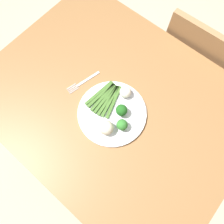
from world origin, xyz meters
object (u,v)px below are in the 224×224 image
(broccoli_back_right, at_px, (122,125))
(fork, at_px, (84,82))
(cauliflower_left, at_px, (106,128))
(plate, at_px, (112,113))
(asparagus_bundle, at_px, (106,98))
(chair, at_px, (193,64))
(cauliflower_near_fork, at_px, (126,92))
(dining_table, at_px, (113,109))
(broccoli_outer_edge, at_px, (122,110))

(broccoli_back_right, xyz_separation_m, fork, (0.26, -0.05, -0.04))
(cauliflower_left, bearing_deg, plate, -66.71)
(asparagus_bundle, bearing_deg, chair, 159.03)
(asparagus_bundle, xyz_separation_m, cauliflower_near_fork, (-0.05, -0.07, 0.02))
(cauliflower_left, bearing_deg, cauliflower_near_fork, -76.82)
(dining_table, bearing_deg, chair, -104.74)
(plate, bearing_deg, chair, -100.39)
(plate, bearing_deg, broccoli_outer_edge, -142.88)
(broccoli_outer_edge, bearing_deg, broccoli_back_right, 131.16)
(broccoli_outer_edge, xyz_separation_m, cauliflower_near_fork, (0.04, -0.07, -0.01))
(plate, relative_size, cauliflower_left, 4.91)
(asparagus_bundle, xyz_separation_m, fork, (0.13, -0.00, -0.02))
(broccoli_back_right, height_order, cauliflower_left, cauliflower_left)
(cauliflower_near_fork, distance_m, fork, 0.20)
(chair, xyz_separation_m, plate, (0.11, 0.62, 0.27))
(fork, bearing_deg, broccoli_back_right, 92.06)
(dining_table, distance_m, cauliflower_near_fork, 0.17)
(plate, distance_m, fork, 0.19)
(fork, bearing_deg, dining_table, 111.59)
(broccoli_back_right, bearing_deg, plate, -17.36)
(plate, bearing_deg, cauliflower_near_fork, -84.61)
(plate, xyz_separation_m, fork, (0.19, -0.03, -0.01))
(broccoli_back_right, distance_m, cauliflower_near_fork, 0.14)
(dining_table, distance_m, fork, 0.20)
(dining_table, relative_size, cauliflower_left, 19.35)
(dining_table, xyz_separation_m, plate, (-0.04, 0.05, 0.13))
(cauliflower_near_fork, height_order, fork, cauliflower_near_fork)
(asparagus_bundle, bearing_deg, cauliflower_near_fork, 139.34)
(broccoli_back_right, distance_m, fork, 0.27)
(chair, distance_m, broccoli_outer_edge, 0.68)
(broccoli_outer_edge, relative_size, cauliflower_left, 1.00)
(dining_table, relative_size, plate, 3.94)
(cauliflower_near_fork, distance_m, cauliflower_left, 0.17)
(dining_table, height_order, cauliflower_left, cauliflower_left)
(dining_table, height_order, asparagus_bundle, asparagus_bundle)
(asparagus_bundle, bearing_deg, fork, -96.12)
(cauliflower_near_fork, bearing_deg, asparagus_bundle, 54.08)
(plate, bearing_deg, broccoli_back_right, 162.64)
(dining_table, distance_m, plate, 0.14)
(dining_table, height_order, plate, plate)
(fork, bearing_deg, cauliflower_left, 78.99)
(chair, bearing_deg, cauliflower_left, 81.76)
(broccoli_back_right, distance_m, cauliflower_left, 0.06)
(cauliflower_near_fork, bearing_deg, plate, 95.39)
(asparagus_bundle, height_order, fork, asparagus_bundle)
(broccoli_outer_edge, relative_size, cauliflower_near_fork, 1.17)
(broccoli_outer_edge, distance_m, fork, 0.22)
(dining_table, xyz_separation_m, asparagus_bundle, (0.02, 0.02, 0.14))
(cauliflower_near_fork, height_order, cauliflower_left, cauliflower_left)
(chair, relative_size, plate, 3.07)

